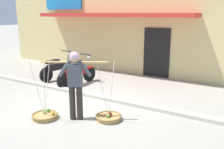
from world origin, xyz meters
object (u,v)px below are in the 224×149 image
Objects in this scene: motorcycle_nearest_shop at (58,68)px; motorcycle_second_in_row at (76,73)px; fruit_basket_left_side at (109,117)px; fruit_basket_right_side at (45,115)px; fruit_vendor at (75,81)px.

motorcycle_second_in_row is (1.17, -0.26, 0.00)m from motorcycle_nearest_shop.
fruit_basket_left_side reaches higher than motorcycle_nearest_shop.
motorcycle_second_in_row is at bearing 113.76° from fruit_basket_right_side.
fruit_basket_right_side is at bearing -151.82° from fruit_basket_left_side.
motorcycle_nearest_shop is at bearing 139.49° from fruit_vendor.
motorcycle_second_in_row is (-2.62, 1.98, 0.38)m from fruit_basket_left_side.
fruit_vendor is 3.08m from motorcycle_second_in_row.
fruit_vendor is 1.21m from fruit_basket_left_side.
fruit_vendor reaches higher than motorcycle_second_in_row.
motorcycle_second_in_row is at bearing -12.78° from motorcycle_nearest_shop.
fruit_basket_right_side is 3.01m from motorcycle_second_in_row.
motorcycle_second_in_row is at bearing 142.85° from fruit_basket_left_side.
fruit_vendor is 0.94× the size of motorcycle_second_in_row.
motorcycle_nearest_shop is 1.01× the size of motorcycle_second_in_row.
fruit_vendor is 1.17× the size of fruit_basket_right_side.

